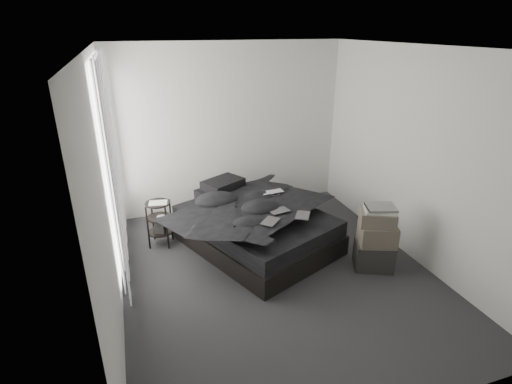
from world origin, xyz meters
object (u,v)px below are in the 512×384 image
object	(u,v)px
bed	(256,236)
side_stand	(160,224)
box_lower	(374,255)
laptop	(274,189)

from	to	relation	value
bed	side_stand	distance (m)	1.32
side_stand	box_lower	world-z (taller)	side_stand
side_stand	laptop	bearing A→B (deg)	-9.16
side_stand	box_lower	xyz separation A→B (m)	(2.45, -1.41, -0.14)
laptop	box_lower	size ratio (longest dim) A/B	0.69
bed	box_lower	world-z (taller)	box_lower
side_stand	box_lower	bearing A→B (deg)	-29.95
bed	box_lower	size ratio (longest dim) A/B	4.32
laptop	side_stand	size ratio (longest dim) A/B	0.51
box_lower	side_stand	bearing A→B (deg)	150.05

